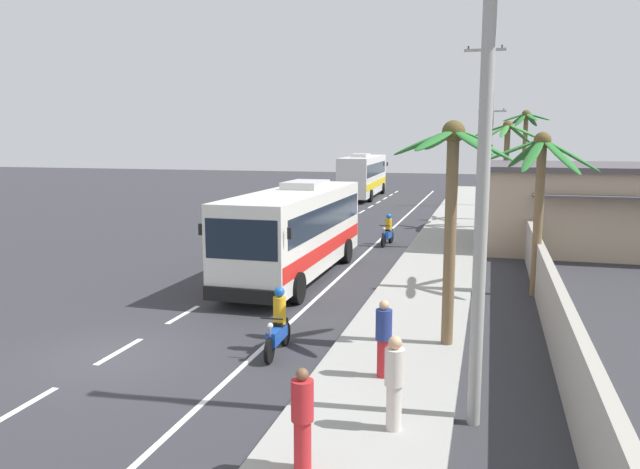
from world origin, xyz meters
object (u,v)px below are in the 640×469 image
at_px(pedestrian_midwalk, 394,381).
at_px(palm_third, 507,151).
at_px(roadside_building, 625,207).
at_px(coach_bus_far_lane, 363,175).
at_px(palm_fourth, 452,186).
at_px(utility_pole_nearest, 484,153).
at_px(utility_pole_far, 491,148).
at_px(palm_second, 525,142).
at_px(pedestrian_far_walk, 302,417).
at_px(pedestrian_near_kerb, 384,337).
at_px(coach_bus_foreground, 296,229).
at_px(utility_pole_mid, 482,136).
at_px(motorcycle_beside_bus, 278,327).
at_px(palm_nearest, 540,179).
at_px(motorcycle_trailing, 388,232).

height_order(pedestrian_midwalk, palm_third, palm_third).
bearing_deg(roadside_building, coach_bus_far_lane, 128.16).
relative_size(coach_bus_far_lane, palm_fourth, 2.09).
xyz_separation_m(utility_pole_nearest, utility_pole_far, (0.05, 37.99, -0.54)).
xyz_separation_m(pedestrian_midwalk, palm_second, (3.47, 30.50, 3.96)).
bearing_deg(utility_pole_far, roadside_building, -69.72).
distance_m(pedestrian_far_walk, palm_third, 29.00).
relative_size(pedestrian_near_kerb, palm_third, 0.28).
relative_size(pedestrian_near_kerb, pedestrian_midwalk, 0.99).
distance_m(utility_pole_nearest, utility_pole_far, 37.99).
relative_size(coach_bus_foreground, palm_fourth, 1.86).
height_order(utility_pole_mid, roadside_building, utility_pole_mid).
xyz_separation_m(coach_bus_foreground, pedestrian_midwalk, (5.62, -11.94, -0.82)).
bearing_deg(roadside_building, palm_fourth, -113.25).
relative_size(utility_pole_nearest, palm_fourth, 1.69).
bearing_deg(utility_pole_far, motorcycle_beside_bus, -97.88).
height_order(pedestrian_midwalk, palm_second, palm_second).
bearing_deg(palm_nearest, pedestrian_far_walk, -108.21).
distance_m(pedestrian_midwalk, palm_third, 27.14).
relative_size(utility_pole_nearest, utility_pole_mid, 0.94).
bearing_deg(coach_bus_foreground, palm_fourth, -47.90).
bearing_deg(pedestrian_far_walk, motorcycle_trailing, -162.95).
bearing_deg(palm_second, coach_bus_foreground, -116.09).
distance_m(pedestrian_far_walk, roadside_building, 25.15).
bearing_deg(coach_bus_foreground, palm_nearest, -4.30).
xyz_separation_m(palm_nearest, palm_third, (-0.75, 15.53, 0.58)).
relative_size(pedestrian_near_kerb, palm_fourth, 0.30).
bearing_deg(motorcycle_trailing, palm_nearest, -53.44).
xyz_separation_m(motorcycle_beside_bus, utility_pole_nearest, (4.84, -2.71, 4.41)).
distance_m(utility_pole_nearest, utility_pole_mid, 19.00).
height_order(pedestrian_near_kerb, palm_third, palm_third).
height_order(coach_bus_far_lane, palm_fourth, palm_fourth).
bearing_deg(pedestrian_midwalk, palm_nearest, 78.09).
relative_size(utility_pole_mid, palm_fourth, 1.80).
bearing_deg(utility_pole_nearest, palm_nearest, 80.55).
bearing_deg(roadside_building, pedestrian_far_walk, -110.87).
relative_size(utility_pole_mid, palm_nearest, 1.88).
height_order(coach_bus_foreground, utility_pole_mid, utility_pole_mid).
xyz_separation_m(utility_pole_far, roadside_building, (6.35, -17.18, -2.49)).
distance_m(pedestrian_near_kerb, pedestrian_midwalk, 2.50).
height_order(coach_bus_foreground, motorcycle_beside_bus, coach_bus_foreground).
xyz_separation_m(pedestrian_near_kerb, roadside_building, (8.37, 19.31, 1.00)).
distance_m(utility_pole_mid, utility_pole_far, 19.02).
distance_m(motorcycle_trailing, utility_pole_mid, 6.44).
distance_m(palm_fourth, roadside_building, 18.28).
xyz_separation_m(coach_bus_foreground, pedestrian_near_kerb, (5.02, -9.51, -0.84)).
relative_size(utility_pole_nearest, palm_nearest, 1.76).
xyz_separation_m(utility_pole_mid, palm_second, (2.45, 10.59, -0.36)).
bearing_deg(utility_pole_mid, motorcycle_trailing, 179.12).
bearing_deg(palm_third, coach_bus_foreground, -118.19).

